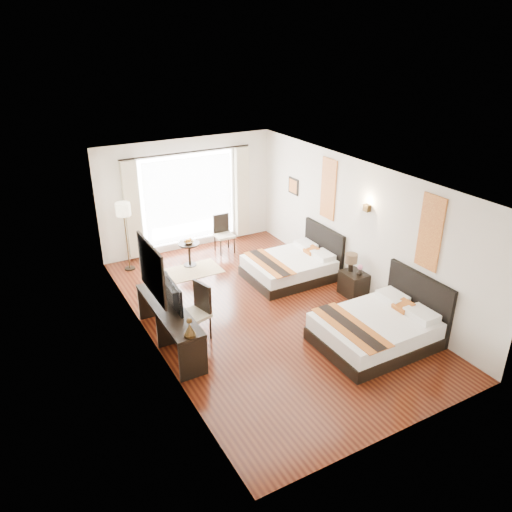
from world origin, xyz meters
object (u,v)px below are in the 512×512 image
television (169,295)px  side_table (189,254)px  table_lamp (351,260)px  bed_near (379,328)px  window_chair (224,241)px  fruit_bowl (189,242)px  bed_far (292,266)px  console_desk (170,326)px  floor_lamp (124,214)px  nightstand (354,284)px  vase (360,273)px  desk_chair (195,323)px

television → side_table: bearing=-25.2°
table_lamp → side_table: table_lamp is taller
television → table_lamp: bearing=-87.8°
bed_near → window_chair: size_ratio=2.16×
table_lamp → side_table: (-2.46, 2.90, -0.49)m
television → fruit_bowl: size_ratio=3.82×
bed_far → table_lamp: bed_far is taller
table_lamp → console_desk: (-4.00, 0.04, -0.40)m
table_lamp → fruit_bowl: table_lamp is taller
console_desk → window_chair: size_ratio=2.32×
floor_lamp → nightstand: bearing=-43.0°
bed_near → side_table: size_ratio=3.49×
vase → television: size_ratio=0.15×
bed_near → vase: bearing=62.7°
bed_far → window_chair: size_ratio=2.01×
table_lamp → vase: bearing=-82.2°
fruit_bowl → television: bearing=-117.9°
bed_far → vase: bearing=-64.8°
console_desk → floor_lamp: floor_lamp is taller
nightstand → desk_chair: bearing=178.1°
fruit_bowl → window_chair: window_chair is taller
table_lamp → floor_lamp: (-3.77, 3.41, 0.60)m
nightstand → desk_chair: desk_chair is taller
floor_lamp → window_chair: floor_lamp is taller
nightstand → side_table: 3.91m
console_desk → floor_lamp: (0.22, 3.38, 1.00)m
nightstand → table_lamp: 0.53m
table_lamp → desk_chair: bearing=-180.0°
desk_chair → nightstand: bearing=162.8°
console_desk → fruit_bowl: bearing=61.7°
television → fruit_bowl: television is taller
bed_near → nightstand: 1.77m
desk_chair → floor_lamp: size_ratio=0.65×
floor_lamp → window_chair: size_ratio=1.72×
table_lamp → desk_chair: 3.56m
table_lamp → fruit_bowl: size_ratio=1.80×
window_chair → vase: bearing=23.9°
vase → fruit_bowl: 4.00m
console_desk → side_table: bearing=61.8°
nightstand → floor_lamp: (-3.79, 3.53, 1.12)m
vase → window_chair: window_chair is taller
console_desk → table_lamp: bearing=-0.5°
bed_near → vase: size_ratio=15.62×
bed_near → window_chair: (-0.66, 4.97, -0.01)m
floor_lamp → desk_chair: bearing=-86.0°
desk_chair → floor_lamp: (-0.24, 3.41, 1.06)m
console_desk → fruit_bowl: size_ratio=9.65×
television → console_desk: bearing=54.4°
bed_near → console_desk: 3.72m
console_desk → television: bearing=-38.2°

